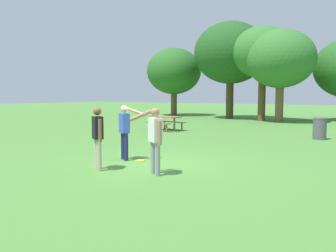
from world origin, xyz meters
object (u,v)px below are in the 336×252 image
(trash_can_beside_table, at_px, (320,128))
(picnic_table_near, at_px, (166,120))
(person_bystander, at_px, (98,134))
(frisbee, at_px, (140,161))
(person_catcher, at_px, (155,136))
(tree_far_right, at_px, (263,53))
(tree_slender_mid, at_px, (281,59))
(person_thrower, at_px, (125,128))
(tree_tall_left, at_px, (174,71))
(tree_broad_center, at_px, (230,53))

(trash_can_beside_table, bearing_deg, picnic_table_near, -176.97)
(person_bystander, relative_size, picnic_table_near, 0.83)
(frisbee, bearing_deg, person_catcher, -42.05)
(frisbee, height_order, tree_far_right, tree_far_right)
(trash_can_beside_table, distance_m, tree_slender_mid, 10.26)
(person_thrower, height_order, tree_far_right, tree_far_right)
(person_catcher, relative_size, person_bystander, 1.00)
(person_catcher, relative_size, picnic_table_near, 0.83)
(person_catcher, distance_m, tree_tall_left, 24.33)
(person_bystander, xyz_separation_m, frisbee, (0.17, 1.59, -0.93))
(person_thrower, relative_size, person_bystander, 1.00)
(person_thrower, relative_size, person_catcher, 1.00)
(person_catcher, bearing_deg, picnic_table_near, 121.55)
(frisbee, bearing_deg, person_thrower, -169.67)
(tree_tall_left, height_order, tree_broad_center, tree_broad_center)
(frisbee, bearing_deg, picnic_table_near, 118.11)
(person_bystander, bearing_deg, person_catcher, 11.64)
(person_catcher, xyz_separation_m, tree_broad_center, (-6.37, 19.77, 4.23))
(tree_broad_center, relative_size, tree_far_right, 1.12)
(picnic_table_near, bearing_deg, tree_broad_center, 94.25)
(person_thrower, distance_m, person_catcher, 2.23)
(person_bystander, distance_m, tree_slender_mid, 18.70)
(tree_broad_center, bearing_deg, person_catcher, -72.13)
(person_thrower, distance_m, tree_far_right, 17.99)
(person_bystander, height_order, trash_can_beside_table, person_bystander)
(person_catcher, relative_size, frisbee, 5.66)
(picnic_table_near, xyz_separation_m, tree_tall_left, (-6.68, 11.70, 3.44))
(person_catcher, bearing_deg, trash_can_beside_table, 77.25)
(picnic_table_near, distance_m, tree_broad_center, 11.67)
(tree_broad_center, relative_size, tree_slender_mid, 1.19)
(trash_can_beside_table, xyz_separation_m, tree_broad_center, (-8.52, 10.27, 4.71))
(person_catcher, relative_size, tree_broad_center, 0.21)
(person_bystander, bearing_deg, frisbee, 83.75)
(person_thrower, relative_size, tree_tall_left, 0.27)
(tree_tall_left, bearing_deg, person_bystander, -63.16)
(trash_can_beside_table, distance_m, tree_tall_left, 18.64)
(picnic_table_near, bearing_deg, tree_far_right, 77.19)
(tree_slender_mid, bearing_deg, tree_far_right, 157.45)
(person_thrower, distance_m, frisbee, 1.08)
(tree_slender_mid, bearing_deg, tree_broad_center, 158.76)
(person_bystander, distance_m, picnic_table_near, 10.24)
(frisbee, distance_m, tree_broad_center, 19.85)
(tree_tall_left, distance_m, tree_far_right, 9.15)
(picnic_table_near, relative_size, tree_far_right, 0.29)
(person_thrower, relative_size, trash_can_beside_table, 1.71)
(tree_slender_mid, bearing_deg, picnic_table_near, -111.99)
(person_bystander, bearing_deg, person_thrower, 102.26)
(tree_far_right, bearing_deg, picnic_table_near, -102.81)
(person_thrower, height_order, tree_broad_center, tree_broad_center)
(frisbee, distance_m, tree_slender_mid, 17.36)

